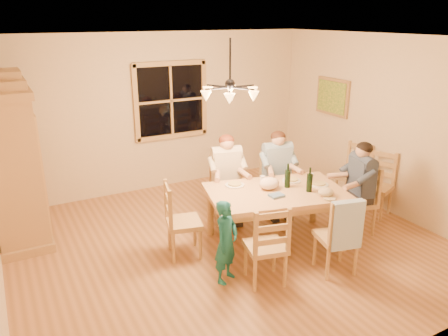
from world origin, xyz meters
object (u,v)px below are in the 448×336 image
chair_far_right (276,196)px  wine_bottle_b (310,180)px  chair_spare_back (351,185)px  adult_slate_man (360,177)px  child (226,242)px  chair_far_left (227,201)px  chair_end_left (184,233)px  chandelier (230,92)px  adult_plaid_man (277,163)px  adult_woman (227,167)px  chair_end_right (357,212)px  chair_spare_front (375,196)px  wine_bottle_a (288,176)px  armoire (13,165)px  dining_table (276,198)px  chair_near_left (265,258)px  chair_near_right (335,248)px

chair_far_right → wine_bottle_b: size_ratio=3.00×
chair_spare_back → adult_slate_man: bearing=122.2°
chair_far_right → child: child is taller
chair_far_right → child: 1.98m
chair_far_left → chair_end_left: (-0.97, -0.64, 0.00)m
chandelier → adult_plaid_man: 1.74m
adult_woman → chair_spare_back: bearing=-177.6°
chair_far_left → chair_end_right: (1.45, -1.21, 0.00)m
chair_far_left → child: size_ratio=0.99×
chair_spare_front → adult_plaid_man: bearing=39.3°
chair_end_left → chair_spare_back: same height
wine_bottle_a → chair_spare_back: (1.67, 0.48, -0.62)m
chair_far_right → wine_bottle_a: bearing=78.2°
armoire → chair_end_left: 2.48m
adult_woman → chair_far_left: bearing=-50.1°
dining_table → chair_far_right: (0.53, 0.74, -0.36)m
dining_table → adult_woman: 0.97m
chair_far_right → adult_plaid_man: (-0.00, 0.00, 0.54)m
dining_table → chair_far_right: 0.98m
chair_near_left → chair_spare_back: (2.50, 1.23, 0.00)m
chandelier → chair_spare_front: (2.45, -0.22, -1.77)m
adult_plaid_man → wine_bottle_b: 0.98m
chair_end_right → chair_far_right: bearing=46.6°
chair_far_right → child: bearing=51.7°
chair_near_left → chair_near_right: same height
chair_far_left → chair_near_left: size_ratio=1.00×
wine_bottle_a → child: bearing=-156.9°
dining_table → adult_plaid_man: adult_plaid_man is taller
chair_end_left → adult_slate_man: (2.42, -0.57, 0.54)m
wine_bottle_a → chair_far_left: bearing=116.4°
dining_table → chair_spare_front: size_ratio=2.01×
dining_table → wine_bottle_a: bearing=9.8°
chair_end_left → wine_bottle_b: (1.57, -0.51, 0.62)m
wine_bottle_a → adult_slate_man: bearing=-17.7°
wine_bottle_a → armoire: bearing=150.8°
chair_far_right → chair_spare_back: 1.36m
chair_end_right → child: bearing=108.4°
armoire → chair_near_right: (3.24, -2.75, -0.75)m
chair_far_right → chair_spare_front: same height
chair_near_left → wine_bottle_a: size_ratio=3.00×
adult_woman → chair_near_right: bearing=117.9°
chair_far_left → wine_bottle_b: size_ratio=3.00×
adult_plaid_man → adult_slate_man: size_ratio=1.00×
chair_near_left → wine_bottle_a: (0.83, 0.75, 0.62)m
wine_bottle_b → chair_spare_front: size_ratio=0.33×
adult_slate_man → dining_table: bearing=90.0°
chair_far_right → child: (-1.55, -1.22, 0.20)m
child → chair_near_left: bearing=-63.5°
chair_far_left → armoire: bearing=-4.7°
chair_end_right → adult_woman: size_ratio=1.13×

